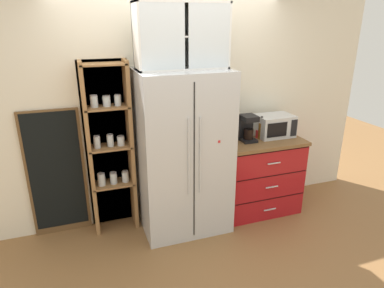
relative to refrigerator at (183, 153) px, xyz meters
The scene contains 12 objects.
ground_plane 0.90m from the refrigerator, 90.02° to the right, with size 10.78×10.78×0.00m, color olive.
wall_back_cream 0.55m from the refrigerator, 90.00° to the left, with size 5.07×0.10×2.55m, color silver.
refrigerator is the anchor object (origin of this frame).
pantry_shelf_column 0.81m from the refrigerator, 159.74° to the left, with size 0.52×0.30×1.90m.
counter_cabinet 1.08m from the refrigerator, ahead, with size 0.97×0.65×0.94m.
microwave 1.20m from the refrigerator, ahead, with size 0.44×0.33×0.26m.
coffee_maker 0.82m from the refrigerator, ahead, with size 0.17×0.20×0.31m.
mug_navy 0.59m from the refrigerator, ahead, with size 0.11×0.07×0.10m.
mug_red 1.00m from the refrigerator, ahead, with size 0.12×0.08×0.09m.
bottle_amber 1.00m from the refrigerator, ahead, with size 0.06×0.06×0.27m.
upper_cabinet 1.22m from the refrigerator, 90.00° to the left, with size 0.92×0.32×0.63m.
chalkboard_menu 1.39m from the refrigerator, 166.34° to the left, with size 0.60×0.04×1.42m.
Camera 1 is at (-1.05, -3.29, 2.26)m, focal length 31.66 mm.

